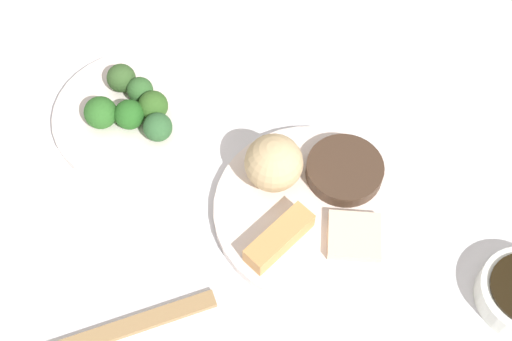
% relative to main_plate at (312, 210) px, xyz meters
% --- Properties ---
extents(tabletop, '(2.20, 2.20, 0.02)m').
position_rel_main_plate_xyz_m(tabletop, '(-0.02, -0.01, -0.02)').
color(tabletop, white).
rests_on(tabletop, ground).
extents(main_plate, '(0.25, 0.25, 0.02)m').
position_rel_main_plate_xyz_m(main_plate, '(0.00, 0.00, 0.00)').
color(main_plate, white).
rests_on(main_plate, tabletop).
extents(rice_scoop, '(0.07, 0.07, 0.07)m').
position_rel_main_plate_xyz_m(rice_scoop, '(0.04, 0.05, 0.05)').
color(rice_scoop, '#CFB17F').
rests_on(rice_scoop, main_plate).
extents(spring_roll, '(0.09, 0.09, 0.03)m').
position_rel_main_plate_xyz_m(spring_roll, '(-0.05, 0.04, 0.02)').
color(spring_roll, tan).
rests_on(spring_roll, main_plate).
extents(crab_rangoon_wonton, '(0.06, 0.06, 0.01)m').
position_rel_main_plate_xyz_m(crab_rangoon_wonton, '(-0.04, -0.05, 0.01)').
color(crab_rangoon_wonton, beige).
rests_on(crab_rangoon_wonton, main_plate).
extents(stir_fry_heap, '(0.10, 0.10, 0.02)m').
position_rel_main_plate_xyz_m(stir_fry_heap, '(0.05, -0.04, 0.02)').
color(stir_fry_heap, '#442F22').
rests_on(stir_fry_heap, main_plate).
extents(broccoli_plate, '(0.23, 0.23, 0.01)m').
position_rel_main_plate_xyz_m(broccoli_plate, '(0.13, 0.25, -0.00)').
color(broccoli_plate, white).
rests_on(broccoli_plate, tabletop).
extents(broccoli_floret_0, '(0.04, 0.04, 0.04)m').
position_rel_main_plate_xyz_m(broccoli_floret_0, '(0.16, 0.25, 0.02)').
color(broccoli_floret_0, '#33632D').
rests_on(broccoli_floret_0, broccoli_plate).
extents(broccoli_floret_1, '(0.04, 0.04, 0.04)m').
position_rel_main_plate_xyz_m(broccoli_floret_1, '(0.17, 0.28, 0.03)').
color(broccoli_floret_1, '#375A29').
rests_on(broccoli_floret_1, broccoli_plate).
extents(broccoli_floret_2, '(0.04, 0.04, 0.04)m').
position_rel_main_plate_xyz_m(broccoli_floret_2, '(0.11, 0.29, 0.03)').
color(broccoli_floret_2, '#2E6926').
rests_on(broccoli_floret_2, broccoli_plate).
extents(broccoli_floret_3, '(0.04, 0.04, 0.04)m').
position_rel_main_plate_xyz_m(broccoli_floret_3, '(0.11, 0.25, 0.03)').
color(broccoli_floret_3, '#266321').
rests_on(broccoli_floret_3, broccoli_plate).
extents(broccoli_floret_4, '(0.04, 0.04, 0.04)m').
position_rel_main_plate_xyz_m(broccoli_floret_4, '(0.13, 0.22, 0.03)').
color(broccoli_floret_4, '#356324').
rests_on(broccoli_floret_4, broccoli_plate).
extents(broccoli_floret_5, '(0.04, 0.04, 0.04)m').
position_rel_main_plate_xyz_m(broccoli_floret_5, '(0.10, 0.21, 0.03)').
color(broccoli_floret_5, '#326334').
rests_on(broccoli_floret_5, broccoli_plate).
extents(chopsticks_pair, '(0.11, 0.22, 0.01)m').
position_rel_main_plate_xyz_m(chopsticks_pair, '(-0.17, 0.22, -0.00)').
color(chopsticks_pair, '#A37F51').
rests_on(chopsticks_pair, tabletop).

